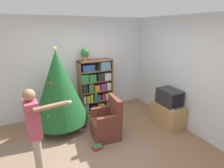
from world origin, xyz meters
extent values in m
plane|color=#846042|center=(0.00, 0.00, 0.00)|extent=(14.00, 14.00, 0.00)
cube|color=silver|center=(0.00, 2.00, 1.30)|extent=(8.00, 0.10, 2.60)
cube|color=silver|center=(2.07, 0.00, 1.30)|extent=(0.10, 8.00, 2.60)
cube|color=#7F6651|center=(-0.55, 0.16, 0.00)|extent=(2.72, 1.76, 0.01)
cube|color=brown|center=(-0.03, 1.76, 0.74)|extent=(0.03, 0.33, 1.48)
cube|color=brown|center=(0.89, 1.76, 0.74)|extent=(0.03, 0.33, 1.48)
cube|color=brown|center=(0.43, 1.76, 1.47)|extent=(0.94, 0.33, 0.03)
cube|color=brown|center=(0.43, 1.92, 0.74)|extent=(0.94, 0.01, 1.48)
cube|color=brown|center=(0.43, 1.76, 0.03)|extent=(0.91, 0.33, 0.03)
cube|color=#5B899E|center=(0.09, 1.71, 0.17)|extent=(0.14, 0.24, 0.24)
cube|color=#232328|center=(0.32, 1.73, 0.13)|extent=(0.16, 0.28, 0.17)
cube|color=gold|center=(0.54, 1.71, 0.13)|extent=(0.18, 0.24, 0.17)
cube|color=#284C93|center=(0.78, 1.73, 0.15)|extent=(0.17, 0.28, 0.21)
cube|color=brown|center=(0.43, 1.76, 0.32)|extent=(0.91, 0.33, 0.03)
cube|color=beige|center=(0.05, 1.72, 0.43)|extent=(0.07, 0.26, 0.20)
cube|color=gold|center=(0.16, 1.73, 0.43)|extent=(0.08, 0.28, 0.19)
cube|color=gold|center=(0.26, 1.73, 0.44)|extent=(0.07, 0.27, 0.22)
cube|color=#2D7A42|center=(0.38, 1.72, 0.46)|extent=(0.08, 0.26, 0.25)
cube|color=#284C93|center=(0.48, 1.74, 0.42)|extent=(0.08, 0.31, 0.17)
cube|color=#B22D28|center=(0.60, 1.73, 0.42)|extent=(0.07, 0.27, 0.17)
cube|color=beige|center=(0.71, 1.71, 0.42)|extent=(0.07, 0.24, 0.17)
cube|color=gold|center=(0.82, 1.73, 0.43)|extent=(0.09, 0.27, 0.18)
cube|color=brown|center=(0.43, 1.76, 0.61)|extent=(0.91, 0.33, 0.03)
cube|color=#232328|center=(0.08, 1.74, 0.75)|extent=(0.13, 0.30, 0.24)
cube|color=#2D7A42|center=(0.25, 1.75, 0.74)|extent=(0.12, 0.31, 0.23)
cube|color=orange|center=(0.43, 1.73, 0.71)|extent=(0.15, 0.27, 0.16)
cube|color=#843889|center=(0.61, 1.71, 0.72)|extent=(0.15, 0.25, 0.19)
cube|color=beige|center=(0.78, 1.73, 0.73)|extent=(0.13, 0.28, 0.20)
cube|color=brown|center=(0.43, 1.76, 0.90)|extent=(0.91, 0.33, 0.03)
cube|color=#2D7A42|center=(0.09, 1.74, 1.03)|extent=(0.19, 0.30, 0.22)
cube|color=#2D7A42|center=(0.30, 1.74, 1.02)|extent=(0.19, 0.29, 0.20)
cube|color=#232328|center=(0.55, 1.75, 1.02)|extent=(0.19, 0.31, 0.22)
cube|color=beige|center=(0.75, 1.72, 1.01)|extent=(0.19, 0.26, 0.19)
cube|color=brown|center=(0.43, 1.76, 1.19)|extent=(0.91, 0.33, 0.03)
cube|color=#284C93|center=(0.21, 1.71, 1.29)|extent=(0.31, 0.24, 0.17)
cube|color=#5B899E|center=(0.69, 1.72, 1.32)|extent=(0.28, 0.25, 0.22)
cube|color=tan|center=(1.78, 0.28, 0.26)|extent=(0.45, 0.82, 0.52)
cube|color=#28282D|center=(1.78, 0.28, 0.71)|extent=(0.40, 0.56, 0.38)
cube|color=black|center=(1.78, 0.00, 0.71)|extent=(0.32, 0.01, 0.30)
cube|color=white|center=(1.64, 0.04, 0.53)|extent=(0.04, 0.12, 0.02)
cylinder|color=#4C3323|center=(-0.65, 1.23, 0.05)|extent=(0.36, 0.36, 0.10)
cylinder|color=brown|center=(-0.65, 1.23, 0.16)|extent=(0.08, 0.08, 0.12)
cone|color=#195123|center=(-0.65, 1.23, 1.05)|extent=(1.28, 1.28, 1.65)
sphere|color=silver|center=(-0.47, 0.86, 0.77)|extent=(0.04, 0.04, 0.04)
sphere|color=silver|center=(-0.47, 1.59, 0.78)|extent=(0.06, 0.06, 0.06)
sphere|color=red|center=(-1.02, 1.00, 0.68)|extent=(0.05, 0.05, 0.05)
sphere|color=red|center=(-0.83, 1.06, 1.21)|extent=(0.06, 0.06, 0.06)
sphere|color=#B74C93|center=(-0.99, 1.38, 0.85)|extent=(0.05, 0.05, 0.05)
sphere|color=gold|center=(-0.95, 0.86, 0.57)|extent=(0.05, 0.05, 0.05)
sphere|color=silver|center=(-1.12, 1.12, 0.55)|extent=(0.07, 0.07, 0.07)
sphere|color=#E5CC4C|center=(-0.65, 1.23, 1.90)|extent=(0.07, 0.07, 0.07)
cube|color=brown|center=(0.14, 0.42, 0.21)|extent=(0.61, 0.61, 0.42)
cube|color=brown|center=(0.37, 0.40, 0.67)|extent=(0.17, 0.57, 0.50)
cube|color=brown|center=(0.16, 0.66, 0.52)|extent=(0.51, 0.12, 0.20)
cube|color=brown|center=(0.12, 0.18, 0.52)|extent=(0.51, 0.12, 0.20)
cylinder|color=#9E937F|center=(-1.25, -0.02, 0.38)|extent=(0.11, 0.11, 0.76)
cylinder|color=#9E937F|center=(-1.23, -0.19, 0.38)|extent=(0.11, 0.11, 0.76)
cube|color=#AD4256|center=(-1.24, -0.11, 1.05)|extent=(0.22, 0.34, 0.57)
cylinder|color=#8C6647|center=(-1.27, 0.09, 1.02)|extent=(0.07, 0.07, 0.46)
cylinder|color=#8C6647|center=(-0.98, -0.27, 1.27)|extent=(0.49, 0.13, 0.07)
cube|color=white|center=(-0.74, -0.24, 1.27)|extent=(0.11, 0.05, 0.03)
sphere|color=#8C6647|center=(-1.24, -0.11, 1.42)|extent=(0.17, 0.17, 0.17)
cylinder|color=#935B38|center=(0.17, 1.76, 1.54)|extent=(0.14, 0.14, 0.12)
sphere|color=#2D7033|center=(0.17, 1.76, 1.70)|extent=(0.22, 0.22, 0.22)
cube|color=beige|center=(-0.24, 0.94, 0.01)|extent=(0.20, 0.16, 0.03)
cube|color=#843889|center=(-0.23, 0.96, 0.04)|extent=(0.20, 0.15, 0.03)
cube|color=#232328|center=(-0.17, 0.13, 0.01)|extent=(0.22, 0.17, 0.02)
cube|color=#B22D28|center=(-0.18, 0.12, 0.04)|extent=(0.17, 0.15, 0.03)
cube|color=#2D7A42|center=(-0.16, 0.11, 0.07)|extent=(0.19, 0.15, 0.02)
camera|label=1|loc=(-1.17, -2.65, 2.32)|focal=28.00mm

